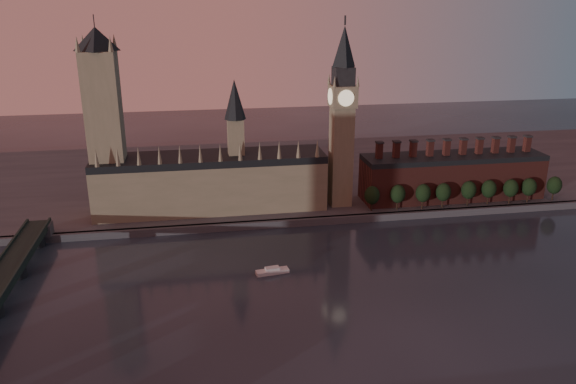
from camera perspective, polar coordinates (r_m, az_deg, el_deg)
name	(u,v)px	position (r m, az deg, el deg)	size (l,w,h in m)	color
ground	(383,305)	(238.66, 9.62, -11.22)	(900.00, 900.00, 0.00)	black
north_bank	(301,174)	(396.52, 1.35, 1.79)	(900.00, 182.00, 4.00)	#4C4D52
palace_of_westminster	(212,179)	(323.83, -7.74, 1.29)	(130.00, 30.30, 74.00)	gray
victoria_tower	(104,118)	(318.17, -18.17, 7.17)	(24.00, 24.00, 108.00)	gray
big_ben	(342,116)	(320.93, 5.52, 7.71)	(15.00, 15.00, 107.00)	gray
chimney_block	(452,176)	(354.69, 16.32, 1.61)	(110.00, 25.00, 37.00)	#592622
embankment_tree_0	(372,195)	(322.78, 8.53, -0.33)	(8.60, 8.60, 14.88)	black
embankment_tree_1	(398,194)	(327.73, 11.10, -0.19)	(8.60, 8.60, 14.88)	black
embankment_tree_2	(423,193)	(332.09, 13.57, -0.11)	(8.60, 8.60, 14.88)	black
embankment_tree_3	(443,192)	(336.65, 15.51, -0.02)	(8.60, 8.60, 14.88)	black
embankment_tree_4	(469,190)	(344.74, 17.89, 0.19)	(8.60, 8.60, 14.88)	black
embankment_tree_5	(489,189)	(350.58, 19.74, 0.30)	(8.60, 8.60, 14.88)	black
embankment_tree_6	(511,188)	(356.54, 21.69, 0.36)	(8.60, 8.60, 14.88)	black
embankment_tree_7	(529,187)	(362.89, 23.29, 0.47)	(8.60, 8.60, 14.88)	black
embankment_tree_8	(554,185)	(372.73, 25.44, 0.63)	(8.60, 8.60, 14.88)	black
river_boat	(272,271)	(259.64, -1.61, -8.02)	(15.58, 6.36, 3.03)	silver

